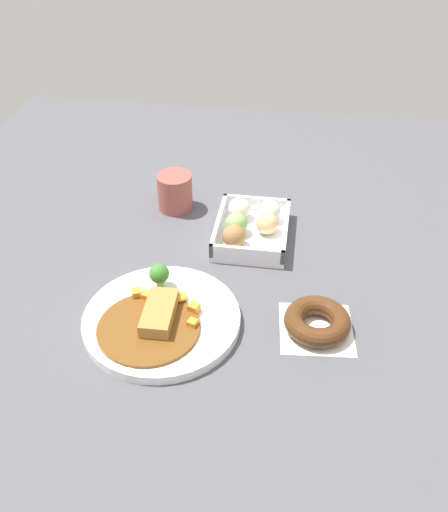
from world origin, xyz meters
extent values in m
plane|color=#4C4C51|center=(0.00, 0.00, 0.00)|extent=(1.60, 1.60, 0.00)
cylinder|color=white|center=(0.14, -0.15, 0.01)|extent=(0.27, 0.27, 0.02)
cylinder|color=brown|center=(0.18, -0.16, 0.02)|extent=(0.17, 0.17, 0.01)
cube|color=#A87538|center=(0.15, -0.15, 0.04)|extent=(0.10, 0.05, 0.02)
cylinder|color=white|center=(0.10, -0.12, 0.02)|extent=(0.06, 0.06, 0.00)
ellipsoid|color=yellow|center=(0.10, -0.12, 0.03)|extent=(0.03, 0.03, 0.01)
cylinder|color=#8CB766|center=(0.07, -0.17, 0.03)|extent=(0.01, 0.01, 0.02)
sphere|color=#387A2D|center=(0.07, -0.17, 0.05)|extent=(0.04, 0.04, 0.04)
cube|color=orange|center=(0.10, -0.19, 0.03)|extent=(0.02, 0.02, 0.02)
cube|color=orange|center=(0.16, -0.09, 0.03)|extent=(0.02, 0.02, 0.02)
cube|color=orange|center=(0.12, -0.09, 0.03)|extent=(0.02, 0.02, 0.02)
cube|color=orange|center=(0.10, -0.20, 0.03)|extent=(0.02, 0.02, 0.02)
cube|color=white|center=(-0.14, -0.02, 0.01)|extent=(0.19, 0.15, 0.01)
cube|color=white|center=(-0.23, -0.02, 0.03)|extent=(0.01, 0.15, 0.03)
cube|color=white|center=(-0.04, -0.02, 0.03)|extent=(0.01, 0.15, 0.03)
cube|color=white|center=(-0.14, -0.09, 0.03)|extent=(0.19, 0.01, 0.03)
cube|color=white|center=(-0.14, 0.05, 0.03)|extent=(0.19, 0.01, 0.03)
sphere|color=#EFE5C6|center=(-0.19, -0.06, 0.04)|extent=(0.05, 0.05, 0.05)
sphere|color=#84A860|center=(-0.13, -0.05, 0.04)|extent=(0.05, 0.05, 0.05)
sphere|color=#9E6B3D|center=(-0.09, -0.05, 0.04)|extent=(0.05, 0.05, 0.05)
sphere|color=silver|center=(-0.19, 0.01, 0.04)|extent=(0.05, 0.05, 0.05)
sphere|color=#DBB77A|center=(-0.14, 0.01, 0.04)|extent=(0.05, 0.05, 0.05)
cube|color=white|center=(0.12, 0.12, 0.00)|extent=(0.14, 0.14, 0.00)
torus|color=#4C2B14|center=(0.12, 0.12, 0.02)|extent=(0.11, 0.11, 0.03)
cylinder|color=#9E4C42|center=(-0.23, -0.21, 0.04)|extent=(0.08, 0.08, 0.08)
camera|label=1|loc=(0.81, 0.06, 0.69)|focal=38.79mm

